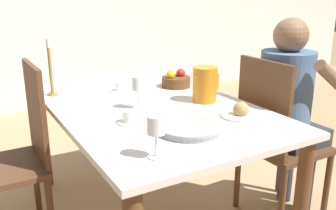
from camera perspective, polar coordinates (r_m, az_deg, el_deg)
The scene contains 13 objects.
dining_table at distance 2.08m, azimuth -3.30°, elevation -2.26°, with size 0.97×1.61×0.75m.
chair_person_side at distance 2.25m, azimuth 16.08°, elevation -4.88°, with size 0.42×0.42×0.98m.
chair_opposite at distance 2.12m, azimuth -22.05°, elevation -6.98°, with size 0.42×0.42×0.98m.
person_seated at distance 2.26m, azimuth 17.96°, elevation 0.27°, with size 0.39×0.41×1.19m.
red_pitcher at distance 2.05m, azimuth 5.63°, elevation 3.18°, with size 0.16×0.13×0.19m.
wine_glass_water at distance 1.91m, azimuth -4.50°, elevation 3.04°, with size 0.07×0.07×0.17m.
wine_glass_juice at distance 1.35m, azimuth -1.85°, elevation -3.45°, with size 0.07×0.07×0.16m.
teacup_near_person at distance 1.74m, azimuth -5.75°, elevation -1.91°, with size 0.12×0.12×0.06m.
teacup_across at distance 2.28m, azimuth -7.25°, elevation 2.68°, with size 0.12×0.12×0.06m.
serving_tray at distance 1.63m, azimuth 3.41°, elevation -3.53°, with size 0.29×0.29×0.03m.
bread_plate at distance 1.84m, azimuth 11.02°, elevation -1.13°, with size 0.19×0.19×0.08m.
fruit_bowl at distance 2.36m, azimuth 1.22°, elevation 3.74°, with size 0.18×0.18×0.11m.
candlestick_tall at distance 2.25m, azimuth -17.41°, elevation 4.57°, with size 0.06×0.06×0.33m.
Camera 1 is at (-0.87, -1.76, 1.34)m, focal length 40.00 mm.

